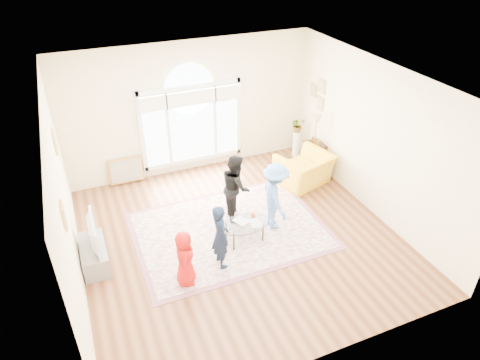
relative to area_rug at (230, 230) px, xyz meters
name	(u,v)px	position (x,y,z in m)	size (l,w,h in m)	color
ground	(239,236)	(0.11, -0.24, -0.01)	(6.00, 6.00, 0.00)	#552D18
room_shell	(193,112)	(0.12, 2.59, 1.56)	(6.00, 6.00, 6.00)	#FFF1C5
area_rug	(230,230)	(0.00, 0.00, 0.00)	(3.60, 2.60, 0.02)	beige
rug_border	(230,230)	(0.00, 0.00, 0.00)	(3.80, 2.80, 0.01)	#834C59
tv_console	(94,255)	(-2.64, 0.06, 0.20)	(0.45, 1.00, 0.42)	gray
television	(90,234)	(-2.63, 0.06, 0.69)	(0.16, 0.97, 0.56)	black
coffee_table	(245,224)	(0.16, -0.40, 0.39)	(1.02, 0.68, 0.54)	silver
armchair	(304,169)	(2.30, 1.02, 0.37)	(1.17, 1.02, 0.76)	yellow
side_cabinet	(314,156)	(2.89, 1.54, 0.34)	(0.40, 0.50, 0.70)	black
floor_lamp	(316,124)	(2.79, 1.44, 1.27)	(0.31, 0.31, 1.51)	black
plant_pedestal	(296,144)	(2.81, 2.31, 0.34)	(0.20, 0.20, 0.70)	white
potted_plant	(298,125)	(2.81, 2.31, 0.88)	(0.35, 0.30, 0.39)	#33722D
leaning_picture	(128,183)	(-1.60, 2.66, -0.01)	(0.80, 0.05, 0.62)	tan
child_red	(185,258)	(-1.22, -1.05, 0.55)	(0.52, 0.34, 1.07)	red
child_navy	(220,236)	(-0.50, -0.86, 0.65)	(0.47, 0.31, 1.29)	#121D34
child_black	(236,187)	(0.31, 0.41, 0.74)	(0.70, 0.55, 1.45)	black
child_blue	(275,196)	(0.90, -0.20, 0.73)	(0.93, 0.54, 1.44)	#507CC0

